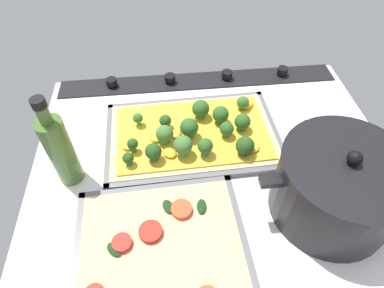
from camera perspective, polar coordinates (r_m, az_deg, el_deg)
name	(u,v)px	position (r cm, az deg, el deg)	size (l,w,h in cm)	color
ground_plane	(215,174)	(68.80, 4.16, -5.30)	(76.51, 66.96, 3.00)	white
stove_control_panel	(199,80)	(88.32, 1.17, 11.29)	(73.45, 7.00, 2.60)	black
baking_tray_front	(193,136)	(73.08, 0.10, 1.40)	(39.16, 25.70, 1.30)	slate
broccoli_pizza	(195,132)	(71.23, 0.50, 2.08)	(36.70, 23.24, 6.23)	#D3B77F
baking_tray_back	(162,250)	(58.41, -5.36, -18.19)	(30.60, 27.56, 1.30)	slate
veggie_pizza_back	(160,250)	(57.71, -5.63, -18.08)	(28.12, 25.08, 1.90)	tan
cooking_pot	(338,187)	(62.05, 24.34, -6.94)	(28.80, 22.03, 16.03)	black
oil_bottle	(60,150)	(64.53, -22.29, -0.91)	(4.85, 4.85, 20.67)	#476B2D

